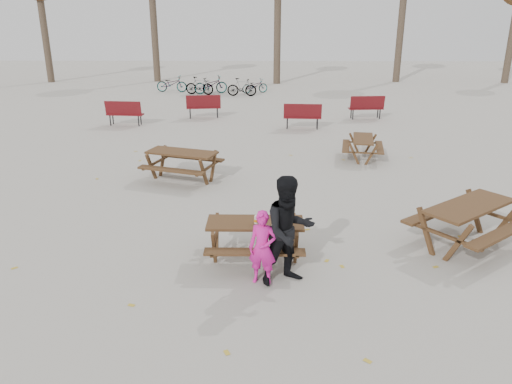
{
  "coord_description": "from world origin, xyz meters",
  "views": [
    {
      "loc": [
        0.14,
        -8.52,
        4.47
      ],
      "look_at": [
        0.0,
        1.0,
        1.0
      ],
      "focal_mm": 35.0,
      "sensor_mm": 36.0,
      "label": 1
    }
  ],
  "objects_px": {
    "food_tray": "(276,224)",
    "child": "(263,248)",
    "soda_bottle": "(256,220)",
    "main_picnic_table": "(255,231)",
    "picnic_table_east": "(467,225)",
    "picnic_table_north": "(182,166)",
    "picnic_table_far": "(363,148)",
    "adult": "(289,231)"
  },
  "relations": [
    {
      "from": "adult",
      "to": "main_picnic_table",
      "type": "bearing_deg",
      "value": 101.19
    },
    {
      "from": "soda_bottle",
      "to": "picnic_table_far",
      "type": "distance_m",
      "value": 7.77
    },
    {
      "from": "main_picnic_table",
      "to": "soda_bottle",
      "type": "xyz_separation_m",
      "value": [
        0.01,
        -0.08,
        0.26
      ]
    },
    {
      "from": "food_tray",
      "to": "picnic_table_north",
      "type": "relative_size",
      "value": 0.09
    },
    {
      "from": "food_tray",
      "to": "adult",
      "type": "distance_m",
      "value": 0.74
    },
    {
      "from": "main_picnic_table",
      "to": "picnic_table_east",
      "type": "bearing_deg",
      "value": 8.71
    },
    {
      "from": "main_picnic_table",
      "to": "picnic_table_north",
      "type": "distance_m",
      "value": 5.16
    },
    {
      "from": "food_tray",
      "to": "picnic_table_north",
      "type": "xyz_separation_m",
      "value": [
        -2.49,
        4.84,
        -0.38
      ]
    },
    {
      "from": "main_picnic_table",
      "to": "picnic_table_east",
      "type": "height_order",
      "value": "picnic_table_east"
    },
    {
      "from": "soda_bottle",
      "to": "picnic_table_east",
      "type": "xyz_separation_m",
      "value": [
        4.2,
        0.73,
        -0.4
      ]
    },
    {
      "from": "food_tray",
      "to": "child",
      "type": "bearing_deg",
      "value": -109.04
    },
    {
      "from": "picnic_table_east",
      "to": "picnic_table_far",
      "type": "relative_size",
      "value": 1.31
    },
    {
      "from": "adult",
      "to": "picnic_table_north",
      "type": "relative_size",
      "value": 1.01
    },
    {
      "from": "food_tray",
      "to": "adult",
      "type": "bearing_deg",
      "value": -74.46
    },
    {
      "from": "adult",
      "to": "picnic_table_east",
      "type": "bearing_deg",
      "value": -2.09
    },
    {
      "from": "child",
      "to": "adult",
      "type": "distance_m",
      "value": 0.54
    },
    {
      "from": "soda_bottle",
      "to": "picnic_table_east",
      "type": "relative_size",
      "value": 0.08
    },
    {
      "from": "picnic_table_far",
      "to": "picnic_table_east",
      "type": "bearing_deg",
      "value": -162.14
    },
    {
      "from": "main_picnic_table",
      "to": "picnic_table_north",
      "type": "relative_size",
      "value": 0.94
    },
    {
      "from": "soda_bottle",
      "to": "child",
      "type": "relative_size",
      "value": 0.13
    },
    {
      "from": "main_picnic_table",
      "to": "adult",
      "type": "distance_m",
      "value": 1.08
    },
    {
      "from": "picnic_table_north",
      "to": "adult",
      "type": "bearing_deg",
      "value": -45.63
    },
    {
      "from": "soda_bottle",
      "to": "food_tray",
      "type": "bearing_deg",
      "value": -7.39
    },
    {
      "from": "food_tray",
      "to": "child",
      "type": "xyz_separation_m",
      "value": [
        -0.25,
        -0.72,
        -0.13
      ]
    },
    {
      "from": "food_tray",
      "to": "picnic_table_east",
      "type": "xyz_separation_m",
      "value": [
        3.82,
        0.77,
        -0.35
      ]
    },
    {
      "from": "soda_bottle",
      "to": "adult",
      "type": "relative_size",
      "value": 0.09
    },
    {
      "from": "food_tray",
      "to": "child",
      "type": "relative_size",
      "value": 0.14
    },
    {
      "from": "soda_bottle",
      "to": "picnic_table_north",
      "type": "distance_m",
      "value": 5.25
    },
    {
      "from": "soda_bottle",
      "to": "picnic_table_north",
      "type": "relative_size",
      "value": 0.09
    },
    {
      "from": "food_tray",
      "to": "picnic_table_east",
      "type": "height_order",
      "value": "picnic_table_east"
    },
    {
      "from": "soda_bottle",
      "to": "child",
      "type": "height_order",
      "value": "child"
    },
    {
      "from": "picnic_table_north",
      "to": "picnic_table_far",
      "type": "xyz_separation_m",
      "value": [
        5.42,
        2.23,
        -0.07
      ]
    },
    {
      "from": "picnic_table_north",
      "to": "picnic_table_east",
      "type": "bearing_deg",
      "value": -14.29
    },
    {
      "from": "adult",
      "to": "soda_bottle",
      "type": "bearing_deg",
      "value": 103.34
    },
    {
      "from": "main_picnic_table",
      "to": "picnic_table_far",
      "type": "height_order",
      "value": "main_picnic_table"
    },
    {
      "from": "child",
      "to": "picnic_table_east",
      "type": "xyz_separation_m",
      "value": [
        4.07,
        1.5,
        -0.22
      ]
    },
    {
      "from": "picnic_table_east",
      "to": "food_tray",
      "type": "bearing_deg",
      "value": 153.52
    },
    {
      "from": "child",
      "to": "soda_bottle",
      "type": "bearing_deg",
      "value": 112.64
    },
    {
      "from": "main_picnic_table",
      "to": "food_tray",
      "type": "distance_m",
      "value": 0.46
    },
    {
      "from": "adult",
      "to": "picnic_table_far",
      "type": "height_order",
      "value": "adult"
    },
    {
      "from": "food_tray",
      "to": "main_picnic_table",
      "type": "bearing_deg",
      "value": 161.63
    },
    {
      "from": "food_tray",
      "to": "adult",
      "type": "xyz_separation_m",
      "value": [
        0.19,
        -0.69,
        0.17
      ]
    }
  ]
}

